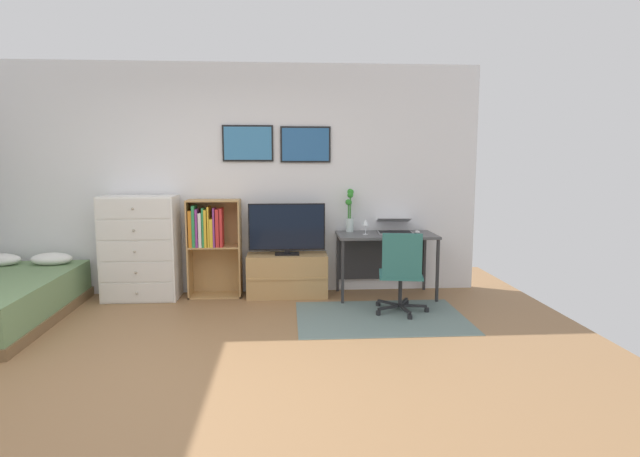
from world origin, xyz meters
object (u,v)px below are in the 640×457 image
object	(u,v)px
desk	(385,244)
bamboo_vase	(350,209)
bookshelf	(211,238)
computer_mouse	(417,232)
laptop	(394,226)
dresser	(141,248)
office_chair	(401,271)
television	(287,229)
tv_stand	(287,275)
wine_glass	(366,223)

from	to	relation	value
desk	bamboo_vase	world-z (taller)	bamboo_vase
bookshelf	computer_mouse	size ratio (longest dim) A/B	10.90
bookshelf	laptop	size ratio (longest dim) A/B	2.48
dresser	laptop	distance (m)	2.94
bookshelf	computer_mouse	world-z (taller)	bookshelf
dresser	laptop	world-z (taller)	dresser
bookshelf	desk	distance (m)	2.03
office_chair	bamboo_vase	distance (m)	1.14
computer_mouse	desk	bearing A→B (deg)	170.80
dresser	desk	bearing A→B (deg)	-0.10
television	desk	size ratio (longest dim) A/B	0.78
dresser	office_chair	xyz separation A→B (m)	(2.83, -0.78, -0.14)
tv_stand	television	size ratio (longest dim) A/B	1.05
laptop	bamboo_vase	size ratio (longest dim) A/B	0.90
desk	wine_glass	bearing A→B (deg)	-155.01
computer_mouse	bamboo_vase	size ratio (longest dim) A/B	0.20
office_chair	laptop	distance (m)	0.90
office_chair	laptop	size ratio (longest dim) A/B	1.88
bookshelf	computer_mouse	distance (m)	2.40
tv_stand	desk	bearing A→B (deg)	-1.01
tv_stand	computer_mouse	bearing A→B (deg)	-3.02
bamboo_vase	laptop	bearing A→B (deg)	-9.27
computer_mouse	laptop	bearing A→B (deg)	155.86
bookshelf	laptop	bearing A→B (deg)	-0.38
bookshelf	television	size ratio (longest dim) A/B	1.28
dresser	bamboo_vase	bearing A→B (deg)	3.10
dresser	television	distance (m)	1.68
computer_mouse	wine_glass	world-z (taller)	wine_glass
television	bamboo_vase	world-z (taller)	bamboo_vase
dresser	computer_mouse	bearing A→B (deg)	-1.17
desk	bamboo_vase	size ratio (longest dim) A/B	2.22
bookshelf	office_chair	xyz separation A→B (m)	(2.05, -0.84, -0.23)
bookshelf	laptop	distance (m)	2.15
television	bamboo_vase	bearing A→B (deg)	10.49
laptop	wine_glass	distance (m)	0.41
bamboo_vase	desk	bearing A→B (deg)	-18.77
dresser	tv_stand	world-z (taller)	dresser
desk	wine_glass	xyz separation A→B (m)	(-0.25, -0.12, 0.27)
dresser	bamboo_vase	xyz separation A→B (m)	(2.41, 0.13, 0.42)
office_chair	dresser	bearing A→B (deg)	174.50
desk	dresser	bearing A→B (deg)	179.90
office_chair	computer_mouse	world-z (taller)	office_chair
tv_stand	wine_glass	distance (m)	1.10
bookshelf	bamboo_vase	bearing A→B (deg)	2.50
dresser	desk	size ratio (longest dim) A/B	1.05
laptop	bookshelf	bearing A→B (deg)	-175.82
dresser	bookshelf	size ratio (longest dim) A/B	1.05
dresser	laptop	xyz separation A→B (m)	(2.93, 0.05, 0.21)
desk	computer_mouse	bearing A→B (deg)	-9.20
laptop	computer_mouse	size ratio (longest dim) A/B	4.39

